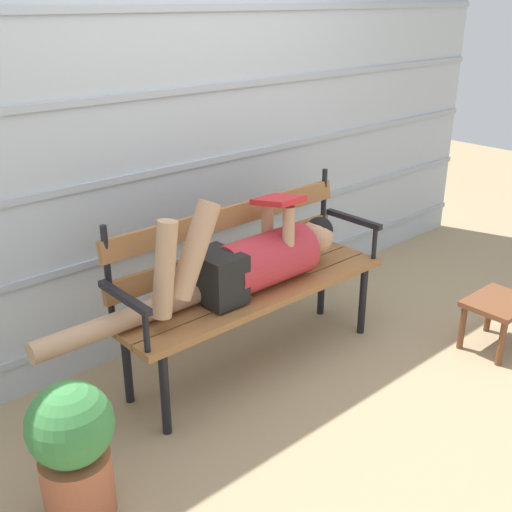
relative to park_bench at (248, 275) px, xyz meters
name	(u,v)px	position (x,y,z in m)	size (l,w,h in m)	color
ground_plane	(277,376)	(0.00, -0.24, -0.52)	(12.00, 12.00, 0.00)	tan
house_siding	(183,128)	(0.00, 0.53, 0.71)	(5.45, 0.08, 2.45)	#B2BCC6
park_bench	(248,275)	(0.00, 0.00, 0.00)	(1.61, 0.44, 0.94)	#9E6638
reclining_person	(246,262)	(-0.07, -0.07, 0.12)	(1.76, 0.28, 0.58)	#B72D38
footstool	(498,310)	(1.15, -0.85, -0.28)	(0.38, 0.30, 0.30)	brown
potted_plant	(73,448)	(-1.24, -0.42, -0.20)	(0.33, 0.33, 0.59)	#AD5B3D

